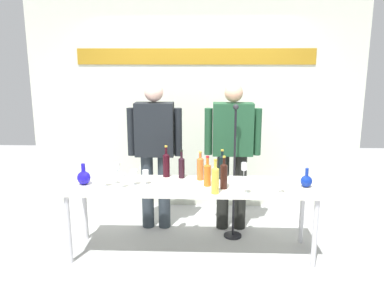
% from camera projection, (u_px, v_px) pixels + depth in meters
% --- Properties ---
extents(ground_plane, '(10.00, 10.00, 0.00)m').
position_uv_depth(ground_plane, '(191.00, 251.00, 4.15)').
color(ground_plane, '#A4A4A5').
extents(back_wall, '(4.31, 0.11, 3.00)m').
position_uv_depth(back_wall, '(196.00, 95.00, 5.17)').
color(back_wall, silver).
rests_on(back_wall, ground).
extents(display_table, '(2.49, 0.63, 0.73)m').
position_uv_depth(display_table, '(191.00, 190.00, 3.99)').
color(display_table, silver).
rests_on(display_table, ground).
extents(decanter_blue_left, '(0.14, 0.14, 0.21)m').
position_uv_depth(decanter_blue_left, '(84.00, 177.00, 3.97)').
color(decanter_blue_left, '#1B14AF').
rests_on(decanter_blue_left, display_table).
extents(decanter_blue_right, '(0.12, 0.12, 0.19)m').
position_uv_depth(decanter_blue_right, '(306.00, 181.00, 3.89)').
color(decanter_blue_right, navy).
rests_on(decanter_blue_right, display_table).
extents(presenter_left, '(0.62, 0.22, 1.71)m').
position_uv_depth(presenter_left, '(155.00, 146.00, 4.54)').
color(presenter_left, '#2B333A').
rests_on(presenter_left, ground).
extents(presenter_right, '(0.64, 0.22, 1.70)m').
position_uv_depth(presenter_right, '(232.00, 147.00, 4.51)').
color(presenter_right, black).
rests_on(presenter_right, ground).
extents(wine_bottle_0, '(0.07, 0.07, 0.30)m').
position_uv_depth(wine_bottle_0, '(200.00, 167.00, 4.10)').
color(wine_bottle_0, '#C96426').
rests_on(wine_bottle_0, display_table).
extents(wine_bottle_1, '(0.07, 0.07, 0.34)m').
position_uv_depth(wine_bottle_1, '(166.00, 164.00, 4.21)').
color(wine_bottle_1, black).
rests_on(wine_bottle_1, display_table).
extents(wine_bottle_2, '(0.07, 0.07, 0.33)m').
position_uv_depth(wine_bottle_2, '(224.00, 175.00, 3.83)').
color(wine_bottle_2, black).
rests_on(wine_bottle_2, display_table).
extents(wine_bottle_3, '(0.07, 0.07, 0.31)m').
position_uv_depth(wine_bottle_3, '(207.00, 174.00, 3.91)').
color(wine_bottle_3, orange).
rests_on(wine_bottle_3, display_table).
extents(wine_bottle_4, '(0.07, 0.07, 0.33)m').
position_uv_depth(wine_bottle_4, '(215.00, 179.00, 3.68)').
color(wine_bottle_4, gold).
rests_on(wine_bottle_4, display_table).
extents(wine_bottle_5, '(0.07, 0.07, 0.30)m').
position_uv_depth(wine_bottle_5, '(182.00, 166.00, 4.17)').
color(wine_bottle_5, black).
rests_on(wine_bottle_5, display_table).
extents(wine_bottle_6, '(0.07, 0.07, 0.32)m').
position_uv_depth(wine_bottle_6, '(222.00, 166.00, 4.13)').
color(wine_bottle_6, black).
rests_on(wine_bottle_6, display_table).
extents(wine_glass_left_0, '(0.07, 0.07, 0.15)m').
position_uv_depth(wine_glass_left_0, '(134.00, 175.00, 3.94)').
color(wine_glass_left_0, white).
rests_on(wine_glass_left_0, display_table).
extents(wine_glass_left_1, '(0.06, 0.06, 0.15)m').
position_uv_depth(wine_glass_left_1, '(146.00, 174.00, 3.96)').
color(wine_glass_left_1, white).
rests_on(wine_glass_left_1, display_table).
extents(wine_glass_left_2, '(0.07, 0.07, 0.14)m').
position_uv_depth(wine_glass_left_2, '(105.00, 176.00, 3.90)').
color(wine_glass_left_2, white).
rests_on(wine_glass_left_2, display_table).
extents(wine_glass_left_3, '(0.07, 0.07, 0.14)m').
position_uv_depth(wine_glass_left_3, '(122.00, 178.00, 3.87)').
color(wine_glass_left_3, white).
rests_on(wine_glass_left_3, display_table).
extents(wine_glass_left_4, '(0.07, 0.07, 0.16)m').
position_uv_depth(wine_glass_left_4, '(115.00, 173.00, 3.98)').
color(wine_glass_left_4, white).
rests_on(wine_glass_left_4, display_table).
extents(wine_glass_left_5, '(0.06, 0.06, 0.16)m').
position_uv_depth(wine_glass_left_5, '(117.00, 167.00, 4.19)').
color(wine_glass_left_5, white).
rests_on(wine_glass_left_5, display_table).
extents(wine_glass_right_0, '(0.06, 0.06, 0.16)m').
position_uv_depth(wine_glass_right_0, '(244.00, 167.00, 4.19)').
color(wine_glass_right_0, white).
rests_on(wine_glass_right_0, display_table).
extents(wine_glass_right_1, '(0.06, 0.06, 0.15)m').
position_uv_depth(wine_glass_right_1, '(281.00, 182.00, 3.71)').
color(wine_glass_right_1, white).
rests_on(wine_glass_right_1, display_table).
extents(wine_glass_right_2, '(0.07, 0.07, 0.16)m').
position_uv_depth(wine_glass_right_2, '(247.00, 182.00, 3.70)').
color(wine_glass_right_2, white).
rests_on(wine_glass_right_2, display_table).
extents(microphone_stand, '(0.20, 0.20, 1.50)m').
position_uv_depth(microphone_stand, '(234.00, 194.00, 4.39)').
color(microphone_stand, black).
rests_on(microphone_stand, ground).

